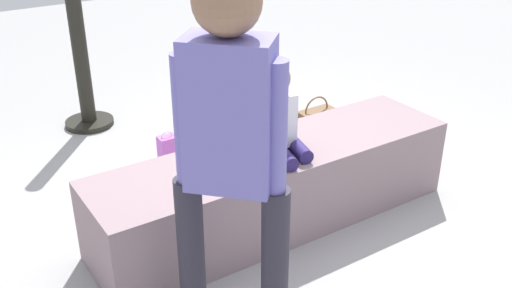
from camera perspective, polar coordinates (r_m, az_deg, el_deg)
ground_plane at (r=3.34m, az=1.89°, el=-7.49°), size 12.00×12.00×0.00m
concrete_ledge at (r=3.22m, az=1.95°, el=-4.14°), size 2.06×0.53×0.45m
child_seated at (r=3.00m, az=2.09°, el=2.86°), size 0.28×0.34×0.48m
adult_standing at (r=2.13m, az=-2.55°, el=0.48°), size 0.36×0.36×1.55m
cake_plate at (r=2.95m, az=-3.01°, el=-1.68°), size 0.22×0.22×0.07m
gift_bag at (r=3.76m, az=-7.91°, el=-1.07°), size 0.20×0.09×0.33m
railing_post at (r=4.50m, az=-16.56°, el=7.49°), size 0.36×0.36×1.27m
water_bottle_near_gift at (r=4.10m, az=-6.74°, el=0.81°), size 0.07×0.07×0.23m
party_cup_red at (r=4.20m, az=1.99°, el=0.83°), size 0.07×0.07×0.10m
cake_box_white at (r=3.56m, az=-10.99°, el=-4.35°), size 0.27×0.31×0.15m
handbag_black_leather at (r=4.46m, az=0.46°, el=3.30°), size 0.32×0.13×0.33m
handbag_brown_canvas at (r=4.30m, az=5.83°, el=2.16°), size 0.28×0.11×0.31m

